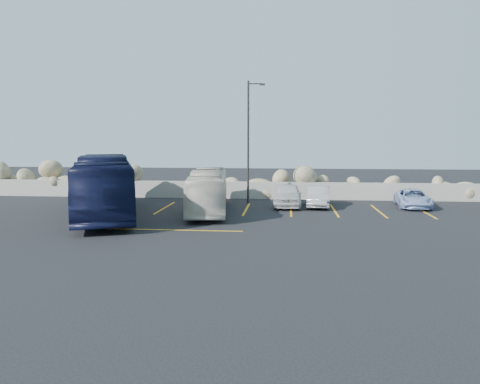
# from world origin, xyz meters

# --- Properties ---
(ground) EXTENTS (90.00, 90.00, 0.00)m
(ground) POSITION_xyz_m (0.00, 0.00, 0.00)
(ground) COLOR black
(ground) RESTS_ON ground
(seawall) EXTENTS (60.00, 0.40, 1.20)m
(seawall) POSITION_xyz_m (0.00, 12.00, 0.60)
(seawall) COLOR gray
(seawall) RESTS_ON ground
(riprap_pile) EXTENTS (54.00, 2.80, 2.60)m
(riprap_pile) POSITION_xyz_m (0.00, 13.20, 1.30)
(riprap_pile) COLOR #867958
(riprap_pile) RESTS_ON ground
(parking_lines) EXTENTS (18.16, 9.36, 0.01)m
(parking_lines) POSITION_xyz_m (4.64, 5.57, 0.01)
(parking_lines) COLOR orange
(parking_lines) RESTS_ON ground
(lamppost) EXTENTS (1.14, 0.18, 8.00)m
(lamppost) POSITION_xyz_m (2.56, 9.50, 4.30)
(lamppost) COLOR #2B2826
(lamppost) RESTS_ON ground
(vintage_bus) EXTENTS (3.16, 9.05, 2.47)m
(vintage_bus) POSITION_xyz_m (0.42, 5.84, 1.23)
(vintage_bus) COLOR beige
(vintage_bus) RESTS_ON ground
(tour_coach) EXTENTS (6.98, 12.33, 3.37)m
(tour_coach) POSITION_xyz_m (-5.15, 4.01, 1.69)
(tour_coach) COLOR black
(tour_coach) RESTS_ON ground
(car_a) EXTENTS (1.83, 4.30, 1.45)m
(car_a) POSITION_xyz_m (5.12, 8.39, 0.73)
(car_a) COLOR silver
(car_a) RESTS_ON ground
(car_b) EXTENTS (1.67, 4.00, 1.28)m
(car_b) POSITION_xyz_m (7.05, 8.48, 0.64)
(car_b) COLOR #A5A5A9
(car_b) RESTS_ON ground
(car_d) EXTENTS (2.24, 4.24, 1.14)m
(car_d) POSITION_xyz_m (12.93, 8.79, 0.57)
(car_d) COLOR #9BAFDC
(car_d) RESTS_ON ground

